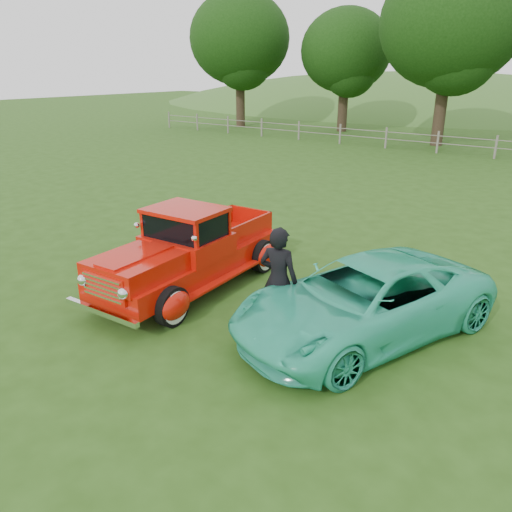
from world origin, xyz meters
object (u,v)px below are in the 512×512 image
Objects in this scene: tree_near_west at (451,23)px; teal_sedan at (364,300)px; tree_mid_west at (346,51)px; tree_far_west at (240,39)px; red_pickup at (190,252)px; man at (278,280)px.

teal_sedan is (6.44, -23.97, -6.12)m from tree_near_west.
tree_near_west is at bearing -20.56° from tree_mid_west.
red_pickup is (18.56, -25.25, -5.69)m from tree_far_west.
red_pickup is 2.60m from man.
tree_near_west reaches higher than teal_sedan.
man is at bearing -64.63° from tree_mid_west.
tree_near_west is (8.00, -3.00, 1.25)m from tree_mid_west.
teal_sedan is at bearing -48.04° from tree_far_west.
teal_sedan is at bearing -74.95° from tree_near_west.
tree_far_west is at bearing -165.96° from tree_mid_west.
tree_near_west is 25.56m from teal_sedan.
teal_sedan is at bearing -162.57° from man.
red_pickup is at bearing -155.63° from teal_sedan.
tree_far_west reaches higher than tree_mid_west.
tree_mid_west reaches higher than red_pickup.
red_pickup is 2.61× the size of man.
tree_far_west is 1.17× the size of tree_mid_west.
red_pickup is (2.56, -24.25, -6.00)m from tree_near_west.
tree_mid_west reaches higher than man.
tree_near_west reaches higher than man.
red_pickup is 1.04× the size of teal_sedan.
tree_mid_west is at bearing 138.32° from teal_sedan.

